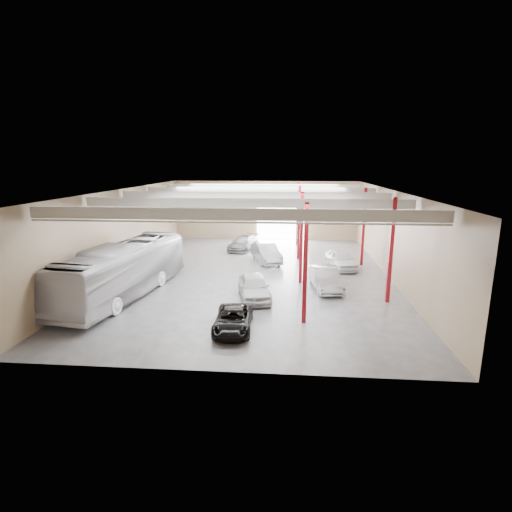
# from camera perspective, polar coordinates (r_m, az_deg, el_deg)

# --- Properties ---
(depot_shell) EXTENTS (22.12, 32.12, 7.06)m
(depot_shell) POSITION_cam_1_polar(r_m,az_deg,el_deg) (32.86, -0.00, 5.95)
(depot_shell) COLOR #46474B
(depot_shell) RESTS_ON ground
(coach_bus) EXTENTS (5.01, 13.63, 3.71)m
(coach_bus) POSITION_cam_1_polar(r_m,az_deg,el_deg) (29.15, -18.30, -1.91)
(coach_bus) COLOR silver
(coach_bus) RESTS_ON ground
(black_sedan) EXTENTS (2.18, 4.46, 1.22)m
(black_sedan) POSITION_cam_1_polar(r_m,az_deg,el_deg) (22.45, -3.29, -9.08)
(black_sedan) COLOR black
(black_sedan) RESTS_ON ground
(car_row_a) EXTENTS (2.95, 5.24, 1.68)m
(car_row_a) POSITION_cam_1_polar(r_m,az_deg,el_deg) (27.38, -0.29, -4.40)
(car_row_a) COLOR silver
(car_row_a) RESTS_ON ground
(car_row_b) EXTENTS (3.41, 5.49, 1.71)m
(car_row_b) POSITION_cam_1_polar(r_m,az_deg,el_deg) (37.48, 1.48, 0.45)
(car_row_b) COLOR #A5A5AA
(car_row_b) RESTS_ON ground
(car_row_c) EXTENTS (3.43, 5.41, 1.46)m
(car_row_c) POSITION_cam_1_polar(r_m,az_deg,el_deg) (42.81, -1.83, 1.88)
(car_row_c) COLOR slate
(car_row_c) RESTS_ON ground
(car_right_near) EXTENTS (2.42, 5.13, 1.63)m
(car_right_near) POSITION_cam_1_polar(r_m,az_deg,el_deg) (29.84, 9.89, -3.16)
(car_right_near) COLOR #ACADB1
(car_right_near) RESTS_ON ground
(car_right_far) EXTENTS (2.77, 4.98, 1.60)m
(car_right_far) POSITION_cam_1_polar(r_m,az_deg,el_deg) (35.95, 12.07, -0.48)
(car_right_far) COLOR silver
(car_right_far) RESTS_ON ground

